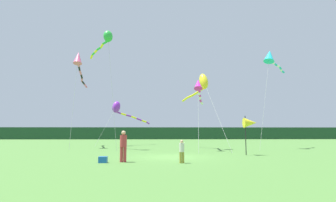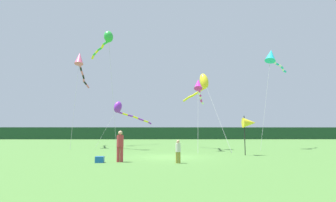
{
  "view_description": "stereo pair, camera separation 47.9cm",
  "coord_description": "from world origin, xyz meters",
  "views": [
    {
      "loc": [
        -0.86,
        -18.02,
        1.58
      ],
      "look_at": [
        0.0,
        6.0,
        4.29
      ],
      "focal_mm": 29.53,
      "sensor_mm": 36.0,
      "label": 1
    },
    {
      "loc": [
        -0.38,
        -18.03,
        1.58
      ],
      "look_at": [
        0.0,
        6.0,
        4.29
      ],
      "focal_mm": 29.53,
      "sensor_mm": 36.0,
      "label": 2
    }
  ],
  "objects": [
    {
      "name": "kite_magenta",
      "position": [
        2.73,
        6.13,
        5.54
      ],
      "size": [
        1.53,
        6.8,
        6.35
      ],
      "color": "#B2B2B2",
      "rests_on": "ground"
    },
    {
      "name": "ground_plane",
      "position": [
        0.0,
        0.0,
        0.0
      ],
      "size": [
        120.0,
        120.0,
        0.0
      ],
      "primitive_type": "plane",
      "color": "#477533"
    },
    {
      "name": "kite_rainbow",
      "position": [
        -9.24,
        10.69,
        8.94
      ],
      "size": [
        1.38,
        8.86,
        9.96
      ],
      "color": "#B2B2B2",
      "rests_on": "ground"
    },
    {
      "name": "person_adult",
      "position": [
        -2.71,
        -3.06,
        0.93
      ],
      "size": [
        0.36,
        0.36,
        1.66
      ],
      "color": "#B23338",
      "rests_on": "ground"
    },
    {
      "name": "banner_flag_pole",
      "position": [
        5.58,
        1.12,
        2.21
      ],
      "size": [
        0.9,
        0.7,
        2.72
      ],
      "color": "black",
      "rests_on": "ground"
    },
    {
      "name": "person_child",
      "position": [
        0.37,
        -3.67,
        0.66
      ],
      "size": [
        0.26,
        0.26,
        1.18
      ],
      "color": "olive",
      "rests_on": "ground"
    },
    {
      "name": "kite_purple",
      "position": [
        -5.4,
        14.61,
        4.28
      ],
      "size": [
        5.66,
        6.8,
        5.32
      ],
      "color": "#B2B2B2",
      "rests_on": "ground"
    },
    {
      "name": "distant_treeline",
      "position": [
        0.0,
        45.0,
        1.32
      ],
      "size": [
        108.0,
        2.83,
        2.64
      ],
      "primitive_type": "cube",
      "color": "#1E4228",
      "rests_on": "ground"
    },
    {
      "name": "kite_yellow",
      "position": [
        3.31,
        7.72,
        6.18
      ],
      "size": [
        3.15,
        8.15,
        7.24
      ],
      "color": "#B2B2B2",
      "rests_on": "ground"
    },
    {
      "name": "kite_cyan",
      "position": [
        10.35,
        8.6,
        9.08
      ],
      "size": [
        4.76,
        4.83,
        9.94
      ],
      "color": "#B2B2B2",
      "rests_on": "ground"
    },
    {
      "name": "kite_green",
      "position": [
        -5.83,
        7.56,
        10.38
      ],
      "size": [
        3.71,
        4.98,
        11.15
      ],
      "color": "#B2B2B2",
      "rests_on": "ground"
    },
    {
      "name": "cooler_box",
      "position": [
        -3.71,
        -3.35,
        0.16
      ],
      "size": [
        0.43,
        0.32,
        0.32
      ],
      "primitive_type": "cube",
      "color": "#1959B2",
      "rests_on": "ground"
    }
  ]
}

